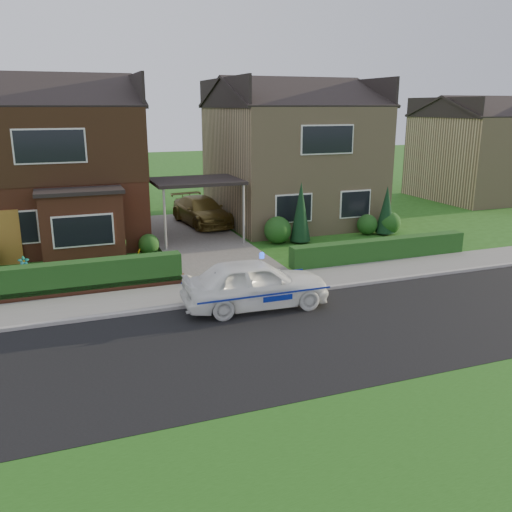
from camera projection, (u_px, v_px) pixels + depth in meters
name	position (u px, v px, depth m)	size (l,w,h in m)	color
ground	(304.00, 336.00, 14.29)	(120.00, 120.00, 0.00)	#215115
road	(304.00, 336.00, 14.29)	(60.00, 6.00, 0.02)	black
kerb	(262.00, 297.00, 17.02)	(60.00, 0.16, 0.12)	#9E9993
sidewalk	(250.00, 287.00, 17.97)	(60.00, 2.00, 0.10)	slate
grass_verge	(423.00, 442.00, 9.78)	(60.00, 4.00, 0.01)	#215115
driveway	(198.00, 240.00, 24.19)	(3.80, 12.00, 0.12)	#666059
house_left	(51.00, 154.00, 23.85)	(7.50, 9.53, 7.25)	brown
house_right	(290.00, 150.00, 27.89)	(7.50, 8.06, 7.25)	tan
carport_link	(196.00, 182.00, 23.46)	(3.80, 3.00, 2.77)	black
dwarf_wall	(65.00, 292.00, 17.05)	(7.70, 0.25, 0.36)	brown
hedge_left	(65.00, 296.00, 17.24)	(7.50, 0.55, 0.90)	#133D18
hedge_right	(379.00, 261.00, 21.08)	(7.50, 0.55, 0.80)	#133D18
shrub_left_mid	(109.00, 243.00, 21.14)	(1.32, 1.32, 1.32)	#133D18
shrub_left_near	(149.00, 244.00, 22.02)	(0.84, 0.84, 0.84)	#133D18
shrub_right_near	(278.00, 230.00, 23.69)	(1.20, 1.20, 1.20)	#133D18
shrub_right_mid	(367.00, 224.00, 25.37)	(0.96, 0.96, 0.96)	#133D18
shrub_right_far	(389.00, 223.00, 25.42)	(1.08, 1.08, 1.08)	#133D18
conifer_a	(301.00, 214.00, 23.66)	(0.90, 0.90, 2.60)	black
conifer_b	(386.00, 211.00, 25.20)	(0.90, 0.90, 2.20)	black
neighbour_right	(479.00, 158.00, 34.80)	(6.50, 7.00, 5.20)	tan
police_car	(255.00, 284.00, 16.09)	(4.02, 4.45, 1.65)	white
driveway_car	(202.00, 211.00, 27.03)	(1.88, 4.62, 1.34)	brown
potted_plant_a	(24.00, 267.00, 19.03)	(0.39, 0.26, 0.74)	gray
potted_plant_b	(136.00, 259.00, 20.00)	(0.41, 0.33, 0.75)	gray
potted_plant_c	(161.00, 265.00, 19.20)	(0.43, 0.43, 0.77)	gray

